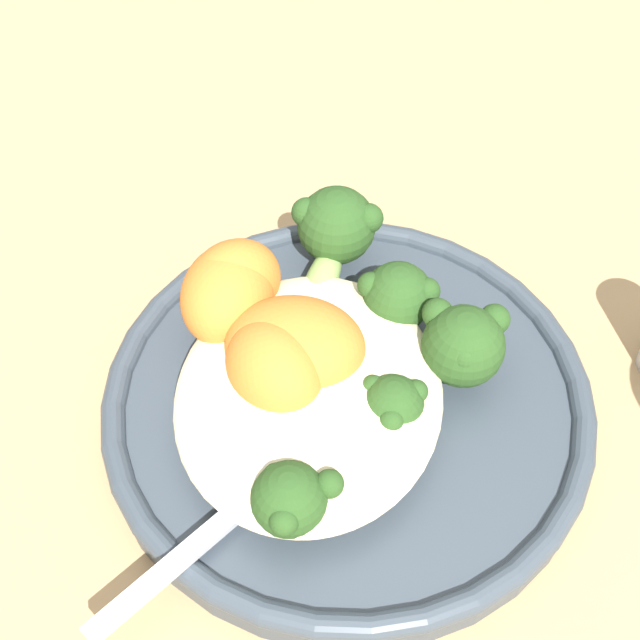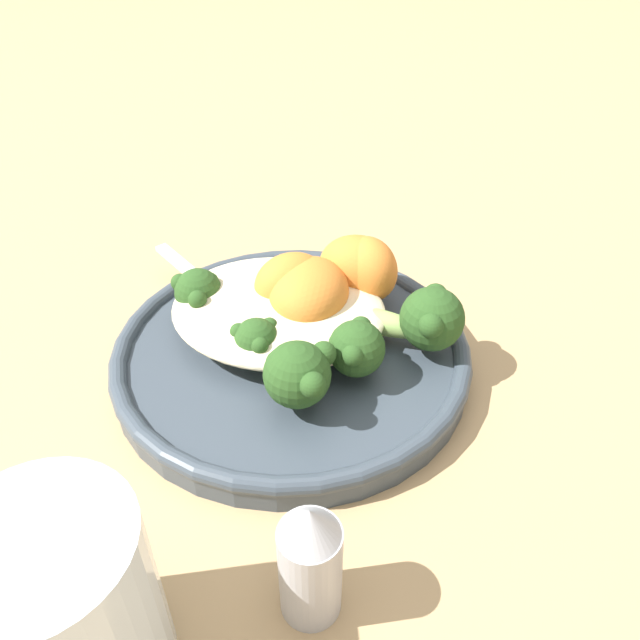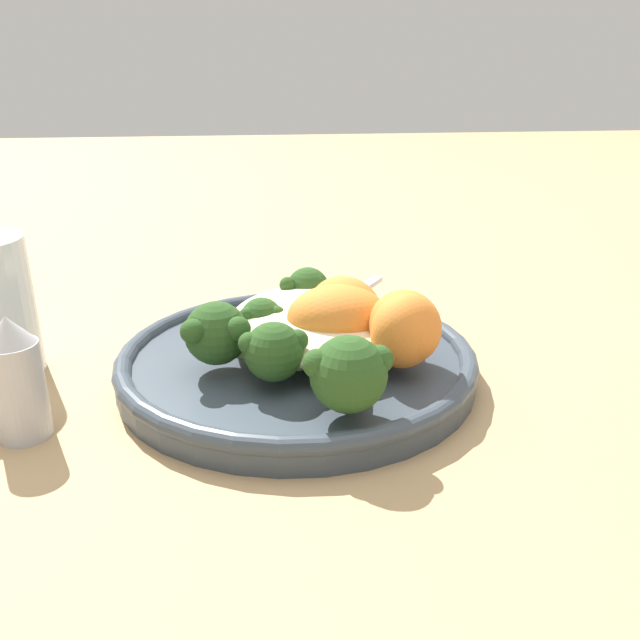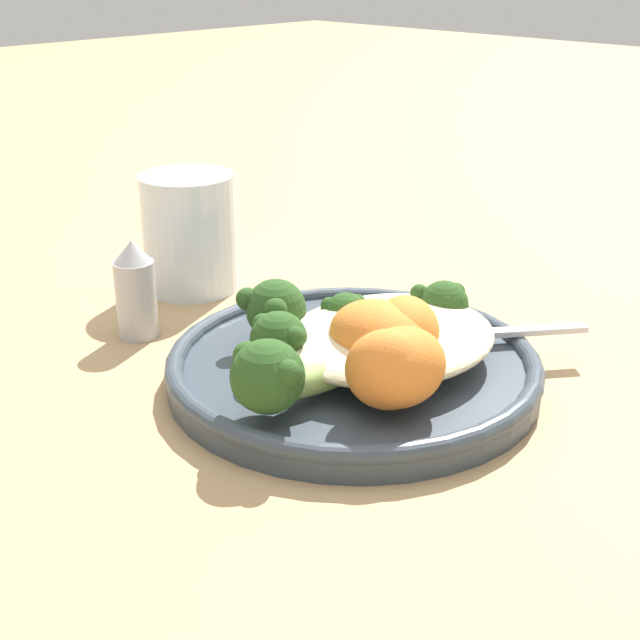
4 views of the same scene
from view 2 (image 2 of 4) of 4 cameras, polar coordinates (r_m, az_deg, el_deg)
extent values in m
plane|color=tan|center=(0.44, 0.32, -3.06)|extent=(4.00, 4.00, 0.00)
cylinder|color=#38424C|center=(0.42, -2.59, -3.34)|extent=(0.24, 0.24, 0.02)
torus|color=#38424C|center=(0.42, -2.62, -2.51)|extent=(0.24, 0.24, 0.01)
ellipsoid|color=beige|center=(0.42, -3.77, 1.14)|extent=(0.15, 0.12, 0.02)
ellipsoid|color=#8EB25B|center=(0.43, -4.44, 0.99)|extent=(0.10, 0.03, 0.02)
sphere|color=#284C1E|center=(0.43, -11.29, 2.18)|extent=(0.03, 0.03, 0.03)
sphere|color=#284C1E|center=(0.44, -10.06, 3.52)|extent=(0.01, 0.01, 0.01)
sphere|color=#284C1E|center=(0.44, -12.94, 3.00)|extent=(0.01, 0.01, 0.01)
sphere|color=#284C1E|center=(0.42, -11.14, 1.84)|extent=(0.01, 0.01, 0.01)
ellipsoid|color=#8EB25B|center=(0.41, -1.03, -0.13)|extent=(0.07, 0.08, 0.02)
sphere|color=#284C1E|center=(0.39, -5.83, -1.88)|extent=(0.03, 0.03, 0.03)
sphere|color=#284C1E|center=(0.40, -4.66, -0.54)|extent=(0.01, 0.01, 0.01)
sphere|color=#284C1E|center=(0.39, -7.46, -1.06)|extent=(0.01, 0.01, 0.01)
sphere|color=#284C1E|center=(0.38, -5.52, -2.33)|extent=(0.01, 0.01, 0.01)
ellipsoid|color=#8EB25B|center=(0.40, 0.23, -1.80)|extent=(0.02, 0.10, 0.01)
sphere|color=#284C1E|center=(0.36, -1.36, -5.13)|extent=(0.04, 0.04, 0.04)
sphere|color=#284C1E|center=(0.36, 0.33, -3.10)|extent=(0.02, 0.02, 0.02)
sphere|color=#284C1E|center=(0.36, -3.80, -3.92)|extent=(0.02, 0.02, 0.02)
sphere|color=#284C1E|center=(0.34, -0.67, -5.97)|extent=(0.02, 0.02, 0.02)
ellipsoid|color=#8EB25B|center=(0.41, 1.64, -0.65)|extent=(0.05, 0.07, 0.01)
sphere|color=#284C1E|center=(0.38, 3.35, -2.62)|extent=(0.04, 0.04, 0.04)
sphere|color=#284C1E|center=(0.39, 3.76, -0.63)|extent=(0.01, 0.01, 0.01)
sphere|color=#284C1E|center=(0.37, 3.00, -3.25)|extent=(0.01, 0.01, 0.01)
ellipsoid|color=#8EB25B|center=(0.42, 4.75, -0.03)|extent=(0.08, 0.03, 0.02)
sphere|color=#284C1E|center=(0.40, 10.20, 0.08)|extent=(0.04, 0.04, 0.04)
sphere|color=#284C1E|center=(0.41, 10.50, 2.23)|extent=(0.02, 0.02, 0.02)
sphere|color=#284C1E|center=(0.39, 10.11, -0.50)|extent=(0.02, 0.02, 0.02)
ellipsoid|color=orange|center=(0.42, -1.00, 2.46)|extent=(0.05, 0.07, 0.04)
ellipsoid|color=orange|center=(0.43, -2.61, 3.33)|extent=(0.07, 0.07, 0.04)
ellipsoid|color=orange|center=(0.44, 4.42, 4.68)|extent=(0.06, 0.06, 0.05)
ellipsoid|color=orange|center=(0.45, 3.49, 4.88)|extent=(0.06, 0.05, 0.05)
cube|color=silver|center=(0.49, -12.16, 4.64)|extent=(0.07, 0.06, 0.00)
ellipsoid|color=silver|center=(0.45, -8.44, 1.72)|extent=(0.05, 0.04, 0.01)
cylinder|color=silver|center=(0.29, -22.35, -23.35)|extent=(0.07, 0.07, 0.09)
cylinder|color=#B2B2B7|center=(0.30, -0.89, -21.93)|extent=(0.03, 0.03, 0.06)
cone|color=#B2B2B7|center=(0.27, -0.97, -18.04)|extent=(0.03, 0.03, 0.02)
camera|label=1|loc=(0.45, -49.14, 39.65)|focal=50.00mm
camera|label=3|loc=(0.40, 58.30, 5.58)|focal=35.00mm
camera|label=4|loc=(0.71, 42.96, 27.44)|focal=50.00mm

